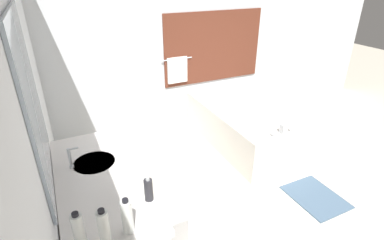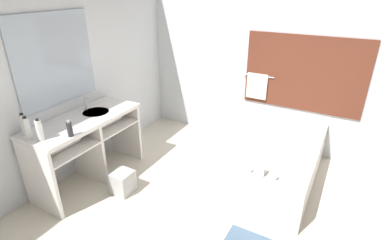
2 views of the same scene
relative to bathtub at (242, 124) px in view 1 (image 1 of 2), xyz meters
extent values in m
plane|color=beige|center=(-0.35, -1.27, -0.31)|extent=(16.00, 16.00, 0.00)
cube|color=silver|center=(-0.35, 0.96, 1.04)|extent=(7.40, 0.06, 2.70)
cube|color=brown|center=(0.00, 0.91, 0.95)|extent=(1.70, 0.02, 1.10)
cylinder|color=silver|center=(-0.65, 0.89, 0.84)|extent=(0.50, 0.02, 0.02)
cube|color=white|center=(-0.65, 0.88, 0.67)|extent=(0.32, 0.04, 0.40)
cube|color=silver|center=(-2.58, -1.27, 1.04)|extent=(0.06, 7.40, 2.70)
cube|color=#A3B2C1|center=(-2.54, -1.23, 1.31)|extent=(0.02, 1.10, 1.10)
cube|color=white|center=(-2.23, -1.23, 0.58)|extent=(0.64, 1.50, 0.05)
cube|color=white|center=(-2.23, -1.23, 0.36)|extent=(0.61, 1.42, 0.02)
cylinder|color=white|center=(-2.23, -1.01, 0.55)|extent=(0.34, 0.34, 0.11)
cube|color=white|center=(-2.23, -1.23, 0.12)|extent=(0.59, 0.04, 0.87)
cube|color=white|center=(-2.23, -0.50, 0.12)|extent=(0.59, 0.04, 0.87)
cylinder|color=white|center=(-2.18, -1.61, 0.43)|extent=(0.13, 0.41, 0.13)
cylinder|color=white|center=(-2.18, -0.86, 0.43)|extent=(0.13, 0.41, 0.13)
cylinder|color=silver|center=(-2.40, -1.01, 0.62)|extent=(0.04, 0.04, 0.02)
cylinder|color=silver|center=(-2.40, -1.01, 0.71)|extent=(0.02, 0.02, 0.16)
cube|color=silver|center=(-2.36, -1.01, 0.78)|extent=(0.07, 0.01, 0.01)
cube|color=silver|center=(0.00, 0.00, -0.03)|extent=(0.94, 1.84, 0.56)
ellipsoid|color=white|center=(0.00, 0.00, 0.10)|extent=(0.67, 1.32, 0.30)
cube|color=silver|center=(0.00, -0.82, 0.31)|extent=(0.04, 0.07, 0.12)
sphere|color=silver|center=(-0.14, -0.82, 0.28)|extent=(0.06, 0.06, 0.06)
sphere|color=silver|center=(0.14, -0.82, 0.28)|extent=(0.06, 0.06, 0.06)
cylinder|color=silver|center=(-2.43, -1.85, 0.73)|extent=(0.07, 0.07, 0.24)
cylinder|color=black|center=(-2.43, -1.85, 0.85)|extent=(0.04, 0.04, 0.02)
cylinder|color=silver|center=(-2.30, -1.90, 0.73)|extent=(0.07, 0.07, 0.25)
cylinder|color=black|center=(-2.30, -1.90, 0.86)|extent=(0.04, 0.04, 0.02)
cylinder|color=silver|center=(-2.16, -1.86, 0.72)|extent=(0.07, 0.07, 0.23)
cylinder|color=black|center=(-2.16, -1.86, 0.85)|extent=(0.04, 0.04, 0.02)
cylinder|color=#28282D|center=(-1.96, -1.64, 0.69)|extent=(0.06, 0.06, 0.17)
cylinder|color=silver|center=(-1.96, -1.64, 0.79)|extent=(0.03, 0.03, 0.03)
cube|color=#B2B2B2|center=(-1.66, -1.24, -0.16)|extent=(0.26, 0.26, 0.30)
cube|color=slate|center=(0.06, -1.43, -0.30)|extent=(0.52, 0.64, 0.02)
camera|label=1|loc=(-2.39, -3.23, 2.04)|focal=28.00mm
camera|label=2|loc=(0.65, -3.55, 2.16)|focal=28.00mm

